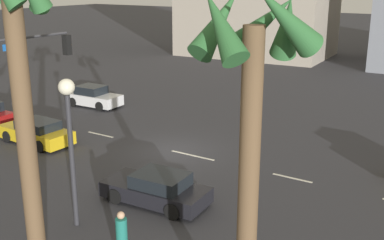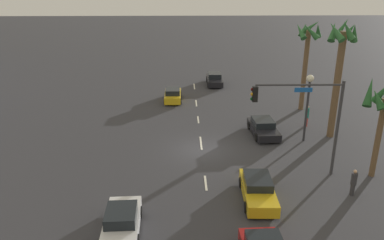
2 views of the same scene
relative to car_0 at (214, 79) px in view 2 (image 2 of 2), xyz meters
name	(u,v)px [view 2 (image 2 of 2)]	position (x,y,z in m)	size (l,w,h in m)	color
ground_plane	(202,150)	(18.91, -2.49, -0.64)	(220.00, 220.00, 0.00)	#333338
lane_stripe_0	(194,86)	(0.91, -2.49, -0.63)	(2.50, 0.14, 0.01)	silver
lane_stripe_1	(196,103)	(7.46, -2.49, -0.63)	(2.13, 0.14, 0.01)	silver
lane_stripe_2	(198,120)	(12.38, -2.49, -0.63)	(1.86, 0.14, 0.01)	silver
lane_stripe_3	(201,143)	(17.68, -2.49, -0.63)	(2.53, 0.14, 0.01)	silver
lane_stripe_4	(206,183)	(23.95, -2.49, -0.63)	(1.88, 0.14, 0.01)	silver
car_0	(214,79)	(0.00, 0.00, 0.00)	(4.45, 1.91, 1.39)	black
car_1	(122,221)	(28.82, -7.04, 0.01)	(3.97, 1.96, 1.42)	silver
car_3	(263,128)	(16.02, 2.74, -0.04)	(4.37, 2.14, 1.28)	black
car_4	(173,95)	(6.59, -4.94, -0.01)	(3.95, 1.80, 1.36)	gold
car_5	(258,189)	(25.83, 0.44, -0.03)	(4.50, 1.98, 1.31)	gold
traffic_signal	(309,112)	(22.92, 3.98, 3.72)	(0.33, 5.75, 6.37)	#38383D
streetlamp	(308,95)	(17.42, 5.73, 3.20)	(0.56, 0.56, 5.39)	#2D2D33
pedestrian_0	(307,115)	(14.24, 6.89, 0.37)	(0.40, 0.40, 1.91)	#BF3833
pedestrian_1	(354,182)	(25.59, 6.18, 0.24)	(0.49, 0.49, 1.68)	#333338
palm_tree_0	(340,57)	(16.54, 8.16, 5.88)	(2.48, 2.55, 9.47)	brown
palm_tree_1	(307,46)	(9.68, 7.79, 5.59)	(2.70, 2.64, 8.66)	brown
palm_tree_2	(384,105)	(23.24, 8.46, 4.23)	(2.47, 2.73, 6.53)	brown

